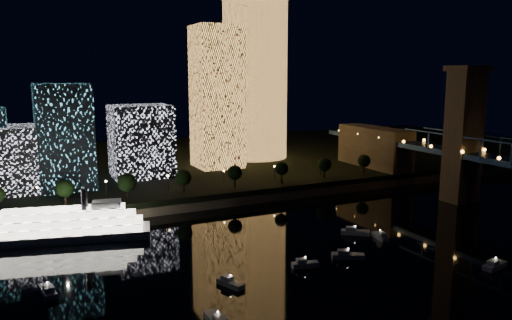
{
  "coord_description": "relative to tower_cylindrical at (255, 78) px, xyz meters",
  "views": [
    {
      "loc": [
        -81.99,
        -80.86,
        47.01
      ],
      "look_at": [
        -16.95,
        55.0,
        20.98
      ],
      "focal_mm": 35.0,
      "sensor_mm": 36.0,
      "label": 1
    }
  ],
  "objects": [
    {
      "name": "ground",
      "position": [
        -26.56,
        -146.84,
        -45.01
      ],
      "size": [
        520.0,
        520.0,
        0.0
      ],
      "primitive_type": "plane",
      "color": "black",
      "rests_on": "ground"
    },
    {
      "name": "far_bank",
      "position": [
        -26.56,
        13.16,
        -42.51
      ],
      "size": [
        420.0,
        160.0,
        5.0
      ],
      "primitive_type": "cube",
      "color": "black",
      "rests_on": "ground"
    },
    {
      "name": "seawall",
      "position": [
        -26.56,
        -64.84,
        -43.51
      ],
      "size": [
        420.0,
        6.0,
        3.0
      ],
      "primitive_type": "cube",
      "color": "#6B5E4C",
      "rests_on": "ground"
    },
    {
      "name": "tower_cylindrical",
      "position": [
        0.0,
        0.0,
        0.0
      ],
      "size": [
        34.0,
        34.0,
        79.77
      ],
      "color": "#FFAD51",
      "rests_on": "far_bank"
    },
    {
      "name": "tower_rectangular",
      "position": [
        -26.85,
        -16.11,
        -8.39
      ],
      "size": [
        19.88,
        19.88,
        63.24
      ],
      "primitive_type": "cube",
      "color": "#FFAD51",
      "rests_on": "far_bank"
    },
    {
      "name": "midrise_blocks",
      "position": [
        -95.64,
        -27.18,
        -24.39
      ],
      "size": [
        82.36,
        30.29,
        38.61
      ],
      "color": "white",
      "rests_on": "far_bank"
    },
    {
      "name": "riverboat",
      "position": [
        -101.0,
        -79.29,
        -41.04
      ],
      "size": [
        52.36,
        21.72,
        15.48
      ],
      "color": "silver",
      "rests_on": "ground"
    },
    {
      "name": "motorboats",
      "position": [
        -41.12,
        -140.52,
        -44.2
      ],
      "size": [
        125.6,
        68.8,
        2.78
      ],
      "color": "silver",
      "rests_on": "ground"
    },
    {
      "name": "esplanade_trees",
      "position": [
        -61.24,
        -58.84,
        -34.55
      ],
      "size": [
        165.7,
        6.4,
        8.7
      ],
      "color": "black",
      "rests_on": "far_bank"
    },
    {
      "name": "street_lamps",
      "position": [
        -60.56,
        -52.84,
        -35.99
      ],
      "size": [
        132.7,
        0.7,
        5.65
      ],
      "color": "black",
      "rests_on": "far_bank"
    }
  ]
}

